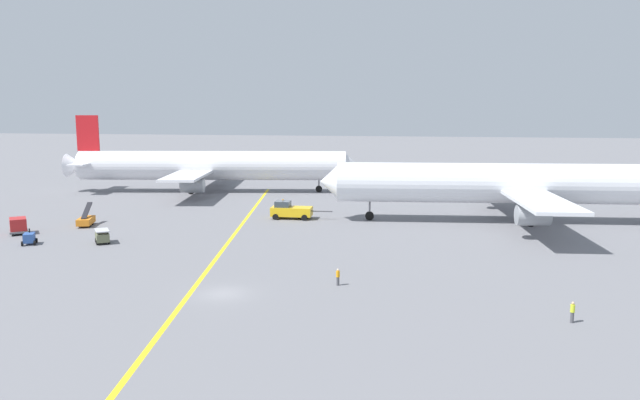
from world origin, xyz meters
TOP-DOWN VIEW (x-y plane):
  - ground_plane at (0.00, 0.00)m, footprint 600.00×600.00m
  - taxiway_stripe at (-4.58, 10.00)m, footprint 17.83×118.81m
  - airliner_at_gate_left at (-23.63, 63.95)m, footprint 58.44×38.67m
  - airliner_being_pushed at (29.86, 40.27)m, footprint 54.03×42.39m
  - pushback_tug at (-1.82, 37.80)m, footprint 9.35×3.12m
  - gse_belt_loader_portside at (-29.51, 27.49)m, footprint 2.87×5.07m
  - gse_container_dolly_flat at (-35.46, 20.90)m, footprint 3.69×3.88m
  - gse_gpu_cart_small at (-30.07, 15.39)m, footprint 2.36×2.59m
  - gse_baggage_cart_near_cluster at (-21.47, 17.47)m, footprint 2.84×3.14m
  - ground_crew_ramp_agent_by_cones at (29.58, -2.75)m, footprint 0.36×0.36m
  - ground_crew_wing_walker_right at (9.97, 4.30)m, footprint 0.36×0.36m

SIDE VIEW (x-z plane):
  - ground_plane at x=0.00m, z-range 0.00..0.00m
  - taxiway_stripe at x=-4.58m, z-range 0.00..0.01m
  - gse_gpu_cart_small at x=-30.07m, z-range -0.16..1.74m
  - gse_belt_loader_portside at x=-29.51m, z-range -0.68..2.33m
  - ground_crew_wing_walker_right at x=9.97m, z-range 0.03..1.67m
  - gse_baggage_cart_near_cluster at x=-21.47m, z-range 0.01..1.72m
  - ground_crew_ramp_agent_by_cones at x=29.58m, z-range 0.04..1.75m
  - gse_container_dolly_flat at x=-35.46m, z-range 0.10..2.25m
  - pushback_tug at x=-1.82m, z-range -0.22..2.77m
  - airliner_at_gate_left at x=-23.63m, z-range -2.39..12.81m
  - airliner_being_pushed at x=29.86m, z-range -2.35..13.71m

